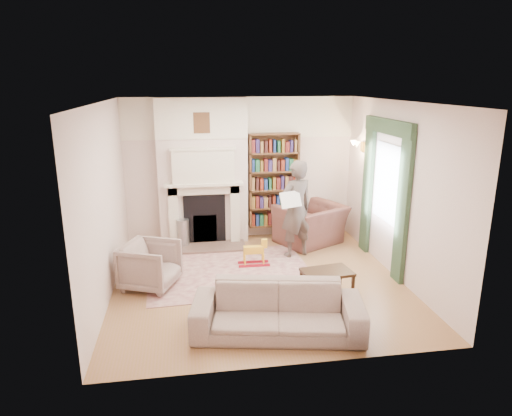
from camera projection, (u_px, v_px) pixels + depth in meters
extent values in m
plane|color=olive|center=(258.00, 281.00, 7.28)|extent=(4.50, 4.50, 0.00)
plane|color=white|center=(259.00, 102.00, 6.53)|extent=(4.50, 4.50, 0.00)
plane|color=silver|center=(240.00, 169.00, 9.05)|extent=(4.50, 0.00, 4.50)
plane|color=silver|center=(293.00, 249.00, 4.77)|extent=(4.50, 0.00, 4.50)
plane|color=silver|center=(105.00, 202.00, 6.57)|extent=(0.00, 4.50, 4.50)
plane|color=silver|center=(398.00, 191.00, 7.24)|extent=(0.00, 4.50, 4.50)
cube|color=silver|center=(203.00, 172.00, 8.77)|extent=(1.70, 0.35, 2.80)
cube|color=silver|center=(204.00, 184.00, 8.55)|extent=(1.47, 0.24, 0.05)
cube|color=black|center=(205.00, 220.00, 8.83)|extent=(0.80, 0.06, 0.96)
cube|color=silver|center=(203.00, 166.00, 8.47)|extent=(1.15, 0.18, 0.62)
cube|color=brown|center=(274.00, 180.00, 9.08)|extent=(1.00, 0.24, 1.85)
cube|color=silver|center=(387.00, 183.00, 7.61)|extent=(0.02, 0.90, 1.30)
cube|color=#29402B|center=(403.00, 208.00, 7.00)|extent=(0.07, 0.32, 2.40)
cube|color=#29402B|center=(367.00, 188.00, 8.34)|extent=(0.07, 0.32, 2.40)
cube|color=#29402B|center=(388.00, 127.00, 7.35)|extent=(0.09, 1.70, 0.24)
cube|color=beige|center=(230.00, 272.00, 7.64)|extent=(2.79, 2.20, 0.01)
imported|color=#4E2A2A|center=(311.00, 224.00, 8.90)|extent=(1.53, 1.46, 0.77)
imported|color=#BEB39C|center=(150.00, 265.00, 7.01)|extent=(1.02, 1.00, 0.71)
imported|color=#B2A992|center=(278.00, 310.00, 5.73)|extent=(2.25, 1.22, 0.62)
imported|color=#4E443F|center=(296.00, 209.00, 8.13)|extent=(0.75, 0.62, 1.77)
cube|color=white|center=(291.00, 200.00, 7.85)|extent=(0.42, 0.25, 0.27)
cylinder|color=#A0A1A7|center=(183.00, 233.00, 8.73)|extent=(0.30, 0.30, 0.55)
cube|color=#E8C352|center=(236.00, 290.00, 6.92)|extent=(0.41, 0.41, 0.03)
cube|color=#AE1F13|center=(233.00, 288.00, 6.97)|extent=(0.37, 0.31, 0.05)
cube|color=red|center=(275.00, 286.00, 7.06)|extent=(0.24, 0.19, 0.02)
cube|color=red|center=(298.00, 290.00, 6.93)|extent=(0.29, 0.26, 0.02)
cube|color=red|center=(267.00, 300.00, 6.63)|extent=(0.30, 0.28, 0.02)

